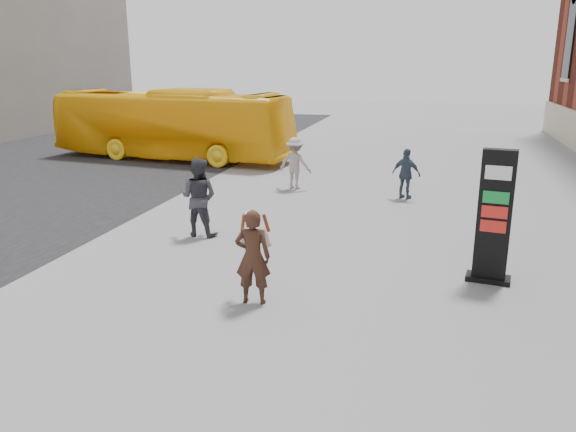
% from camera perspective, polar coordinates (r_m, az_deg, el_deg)
% --- Properties ---
extents(ground, '(100.00, 100.00, 0.00)m').
position_cam_1_polar(ground, '(10.66, -1.46, -7.36)').
color(ground, '#9E9EA3').
extents(info_pylon, '(0.88, 0.53, 2.58)m').
position_cam_1_polar(info_pylon, '(11.28, 20.21, -0.12)').
color(info_pylon, black).
rests_on(info_pylon, ground).
extents(woman, '(0.70, 0.65, 1.70)m').
position_cam_1_polar(woman, '(9.78, -3.59, -4.04)').
color(woman, '#3B2218').
rests_on(woman, ground).
extents(bus, '(10.98, 3.82, 2.99)m').
position_cam_1_polar(bus, '(24.98, -11.78, 9.10)').
color(bus, yellow).
rests_on(bus, road).
extents(pedestrian_a, '(0.97, 0.77, 1.91)m').
position_cam_1_polar(pedestrian_a, '(13.74, -9.06, 1.90)').
color(pedestrian_a, '#34343B').
rests_on(pedestrian_a, ground).
extents(pedestrian_b, '(1.19, 0.80, 1.72)m').
position_cam_1_polar(pedestrian_b, '(18.68, 0.73, 5.38)').
color(pedestrian_b, gray).
rests_on(pedestrian_b, ground).
extents(pedestrian_c, '(0.99, 0.69, 1.56)m').
position_cam_1_polar(pedestrian_c, '(17.67, 11.92, 4.21)').
color(pedestrian_c, '#384B5B').
rests_on(pedestrian_c, ground).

